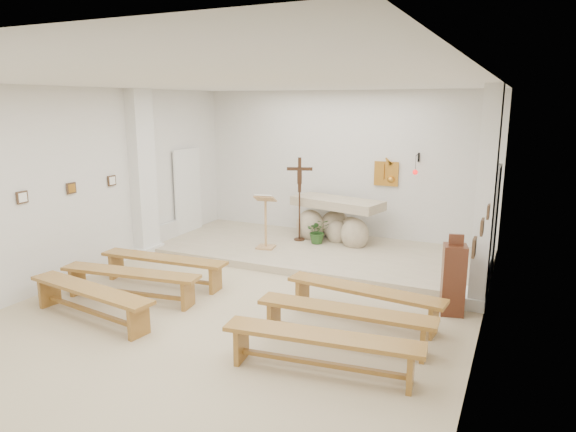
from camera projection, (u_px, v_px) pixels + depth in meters
The scene contains 29 objects.
ground at pixel (235, 315), 7.96m from camera, with size 7.00×10.00×0.00m, color #C6B68F.
wall_left at pixel (61, 188), 9.01m from camera, with size 0.02×10.00×3.50m, color silver.
wall_right at pixel (483, 228), 6.14m from camera, with size 0.02×10.00×3.50m, color silver.
wall_back at pixel (343, 167), 11.99m from camera, with size 7.00×0.02×3.50m, color silver.
ceiling at pixel (229, 83), 7.20m from camera, with size 7.00×10.00×0.02m, color silver.
sanctuary_platform at pixel (318, 252), 11.04m from camera, with size 6.98×3.00×0.15m, color #C3B296.
pilaster_left at pixel (143, 174), 10.73m from camera, with size 0.26×0.55×3.50m, color white.
pilaster_right at pixel (486, 199), 7.96m from camera, with size 0.26×0.55×3.50m, color white.
gold_wall_relief at pixel (386, 174), 11.55m from camera, with size 0.55×0.04×0.55m, color #C1822D.
sanctuary_lamp at pixel (416, 170), 11.01m from camera, with size 0.11×0.36×0.44m.
station_frame_left_front at pixel (22, 197), 8.30m from camera, with size 0.03×0.20×0.20m, color #45301E.
station_frame_left_mid at pixel (71, 188), 9.19m from camera, with size 0.03×0.20×0.20m, color #45301E.
station_frame_left_rear at pixel (112, 181), 10.07m from camera, with size 0.03×0.20×0.20m, color #45301E.
station_frame_right_front at pixel (474, 247), 5.45m from camera, with size 0.03×0.20×0.20m, color #45301E.
station_frame_right_mid at pixel (482, 227), 6.33m from camera, with size 0.03×0.20×0.20m, color #45301E.
station_frame_right_rear at pixel (488, 212), 7.22m from camera, with size 0.03×0.20×0.20m, color #45301E.
radiator_left at pixel (166, 235), 11.70m from camera, with size 0.10×0.85×0.52m, color silver.
radiator_right at pixel (485, 277), 8.87m from camera, with size 0.10×0.85×0.52m, color silver.
altar at pixel (336, 223), 11.59m from camera, with size 2.19×1.25×1.06m.
lectern at pixel (265, 221), 10.93m from camera, with size 0.48×0.43×1.20m.
crucifix_stand at pixel (300, 193), 11.47m from camera, with size 0.55×0.25×1.89m.
potted_plant at pixel (318, 231), 11.38m from camera, with size 0.51×0.44×0.56m, color #285120.
donation_pedestal at pixel (453, 279), 7.89m from camera, with size 0.41×0.41×1.28m.
bench_left_front at pixel (164, 264), 9.22m from camera, with size 2.46×0.56×0.52m.
bench_right_front at pixel (364, 296), 7.68m from camera, with size 2.46×0.63×0.52m.
bench_left_second at pixel (130, 278), 8.45m from camera, with size 2.47×0.72×0.52m.
bench_right_second at pixel (345, 317), 6.92m from camera, with size 2.45×0.51×0.52m.
bench_left_third at pixel (90, 296), 7.69m from camera, with size 2.47×0.72×0.52m.
bench_right_third at pixel (322, 344), 6.15m from camera, with size 2.47×0.68×0.52m.
Camera 1 is at (3.89, -6.39, 3.23)m, focal length 32.00 mm.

